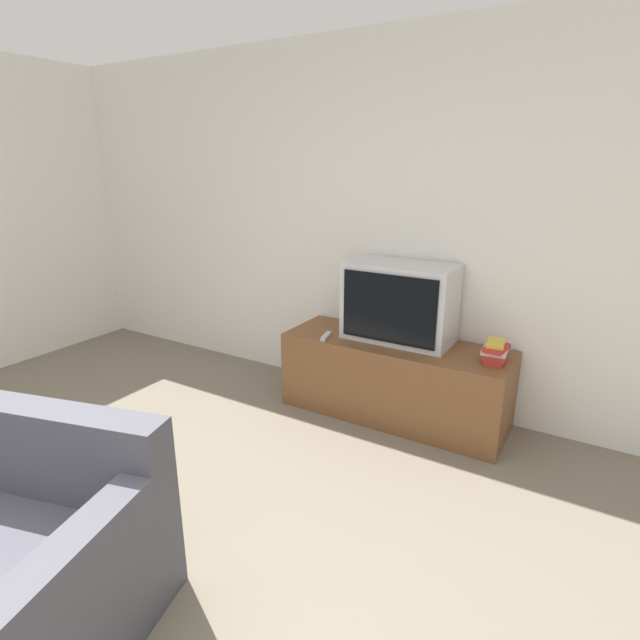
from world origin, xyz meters
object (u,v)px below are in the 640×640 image
Objects in this scene: book_stack at (495,352)px; tv_stand at (394,379)px; television at (400,302)px; remote_on_stand at (326,336)px.

tv_stand is at bearing 178.93° from book_stack.
television is 4.49× the size of remote_on_stand.
remote_on_stand is at bearing -172.19° from book_stack.
book_stack reaches higher than tv_stand.
tv_stand is 0.55m from television.
tv_stand is at bearing -78.75° from television.
television is 0.71m from book_stack.
book_stack is (0.68, -0.08, -0.20)m from television.
book_stack reaches higher than remote_on_stand.
book_stack is at bearing 7.81° from remote_on_stand.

